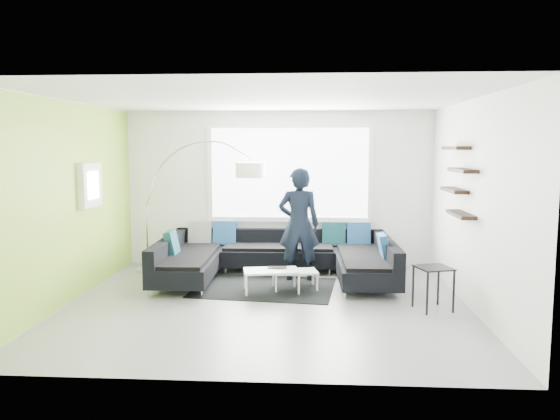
% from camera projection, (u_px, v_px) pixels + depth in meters
% --- Properties ---
extents(ground, '(5.50, 5.50, 0.00)m').
position_uv_depth(ground, '(267.00, 304.00, 7.54)').
color(ground, gray).
rests_on(ground, ground).
extents(room_shell, '(5.54, 5.04, 2.82)m').
position_uv_depth(room_shell, '(270.00, 173.00, 7.53)').
color(room_shell, white).
rests_on(room_shell, ground).
extents(sectional_sofa, '(3.79, 2.40, 0.81)m').
position_uv_depth(sectional_sofa, '(276.00, 259.00, 8.85)').
color(sectional_sofa, black).
rests_on(sectional_sofa, ground).
extents(rug, '(2.25, 1.74, 0.01)m').
position_uv_depth(rug, '(264.00, 288.00, 8.41)').
color(rug, black).
rests_on(rug, ground).
extents(coffee_table, '(1.14, 0.79, 0.34)m').
position_uv_depth(coffee_table, '(283.00, 280.00, 8.24)').
color(coffee_table, white).
rests_on(coffee_table, ground).
extents(arc_lamp, '(2.24, 1.15, 2.27)m').
position_uv_depth(arc_lamp, '(146.00, 207.00, 9.41)').
color(arc_lamp, silver).
rests_on(arc_lamp, ground).
extents(side_table, '(0.53, 0.53, 0.58)m').
position_uv_depth(side_table, '(433.00, 288.00, 7.26)').
color(side_table, black).
rests_on(side_table, ground).
extents(person, '(0.71, 0.50, 1.83)m').
position_uv_depth(person, '(299.00, 224.00, 8.82)').
color(person, black).
rests_on(person, ground).
extents(laptop, '(0.30, 0.20, 0.02)m').
position_uv_depth(laptop, '(277.00, 268.00, 8.19)').
color(laptop, black).
rests_on(laptop, coffee_table).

